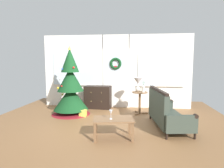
# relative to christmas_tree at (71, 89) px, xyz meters

# --- Properties ---
(ground_plane) EXTENTS (6.76, 6.76, 0.00)m
(ground_plane) POSITION_rel_christmas_tree_xyz_m (1.27, -0.91, -0.79)
(ground_plane) COLOR brown
(back_wall_with_door) EXTENTS (5.20, 0.19, 2.55)m
(back_wall_with_door) POSITION_rel_christmas_tree_xyz_m (1.27, 1.17, 0.49)
(back_wall_with_door) COLOR white
(back_wall_with_door) RESTS_ON ground
(christmas_tree) EXTENTS (1.18, 1.18, 2.09)m
(christmas_tree) POSITION_rel_christmas_tree_xyz_m (0.00, 0.00, 0.00)
(christmas_tree) COLOR #4C331E
(christmas_tree) RESTS_ON ground
(dresser_cabinet) EXTENTS (0.92, 0.48, 0.78)m
(dresser_cabinet) POSITION_rel_christmas_tree_xyz_m (0.68, 0.88, -0.40)
(dresser_cabinet) COLOR black
(dresser_cabinet) RESTS_ON ground
(settee_sofa) EXTENTS (0.93, 1.72, 0.96)m
(settee_sofa) POSITION_rel_christmas_tree_xyz_m (2.71, -0.92, -0.41)
(settee_sofa) COLOR black
(settee_sofa) RESTS_ON ground
(side_table) EXTENTS (0.50, 0.48, 0.69)m
(side_table) POSITION_rel_christmas_tree_xyz_m (2.11, 0.31, -0.30)
(side_table) COLOR brown
(side_table) RESTS_ON ground
(table_lamp) EXTENTS (0.28, 0.28, 0.44)m
(table_lamp) POSITION_rel_christmas_tree_xyz_m (2.05, 0.35, 0.18)
(table_lamp) COLOR silver
(table_lamp) RESTS_ON side_table
(flower_vase) EXTENTS (0.11, 0.10, 0.35)m
(flower_vase) POSITION_rel_christmas_tree_xyz_m (2.21, 0.25, 0.01)
(flower_vase) COLOR beige
(flower_vase) RESTS_ON side_table
(coffee_table) EXTENTS (0.92, 0.66, 0.43)m
(coffee_table) POSITION_rel_christmas_tree_xyz_m (1.52, -1.74, -0.43)
(coffee_table) COLOR brown
(coffee_table) RESTS_ON ground
(wine_glass) EXTENTS (0.08, 0.08, 0.20)m
(wine_glass) POSITION_rel_christmas_tree_xyz_m (1.47, -1.80, -0.22)
(wine_glass) COLOR silver
(wine_glass) RESTS_ON coffee_table
(gift_box) EXTENTS (0.20, 0.18, 0.20)m
(gift_box) POSITION_rel_christmas_tree_xyz_m (0.43, -0.20, -0.69)
(gift_box) COLOR #D8C64C
(gift_box) RESTS_ON ground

